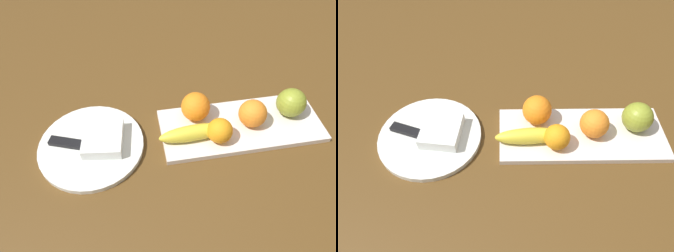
# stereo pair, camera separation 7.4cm
# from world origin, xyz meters

# --- Properties ---
(ground_plane) EXTENTS (2.40, 2.40, 0.00)m
(ground_plane) POSITION_xyz_m (0.00, 0.00, 0.00)
(ground_plane) COLOR #573A18
(fruit_tray) EXTENTS (0.42, 0.17, 0.02)m
(fruit_tray) POSITION_xyz_m (0.03, 0.04, 0.01)
(fruit_tray) COLOR silver
(fruit_tray) RESTS_ON ground_plane
(apple) EXTENTS (0.07, 0.07, 0.07)m
(apple) POSITION_xyz_m (0.17, 0.05, 0.05)
(apple) COLOR olive
(apple) RESTS_ON fruit_tray
(banana) EXTENTS (0.17, 0.05, 0.04)m
(banana) POSITION_xyz_m (-0.10, 0.01, 0.04)
(banana) COLOR yellow
(banana) RESTS_ON fruit_tray
(orange_near_apple) EXTENTS (0.07, 0.07, 0.07)m
(orange_near_apple) POSITION_xyz_m (0.06, 0.04, 0.05)
(orange_near_apple) COLOR orange
(orange_near_apple) RESTS_ON fruit_tray
(orange_near_banana) EXTENTS (0.07, 0.07, 0.07)m
(orange_near_banana) POSITION_xyz_m (-0.08, 0.08, 0.05)
(orange_near_banana) COLOR orange
(orange_near_banana) RESTS_ON fruit_tray
(orange_center) EXTENTS (0.06, 0.06, 0.06)m
(orange_center) POSITION_xyz_m (-0.04, -0.00, 0.05)
(orange_center) COLOR orange
(orange_center) RESTS_ON fruit_tray
(dinner_plate) EXTENTS (0.26, 0.26, 0.01)m
(dinner_plate) POSITION_xyz_m (-0.35, 0.04, 0.01)
(dinner_plate) COLOR white
(dinner_plate) RESTS_ON ground_plane
(folded_napkin) EXTENTS (0.11, 0.12, 0.03)m
(folded_napkin) POSITION_xyz_m (-0.32, 0.04, 0.03)
(folded_napkin) COLOR white
(folded_napkin) RESTS_ON dinner_plate
(knife) EXTENTS (0.18, 0.08, 0.01)m
(knife) POSITION_xyz_m (-0.39, 0.04, 0.02)
(knife) COLOR silver
(knife) RESTS_ON dinner_plate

